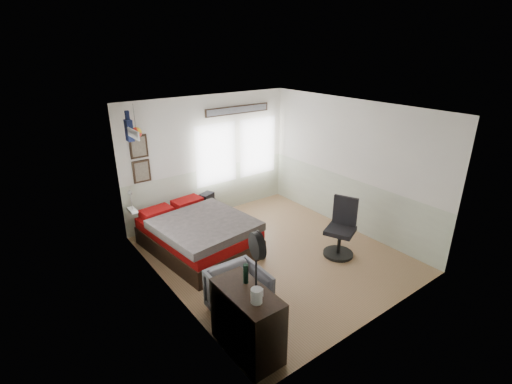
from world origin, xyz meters
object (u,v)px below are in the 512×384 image
Objects in this scene: task_chair at (341,232)px; nightstand at (207,210)px; bed at (198,234)px; dresser at (247,321)px; armchair at (239,294)px.

nightstand is at bearing 90.32° from task_chair.
bed is 2.66m from task_chair.
task_chair reaches higher than bed.
dresser is 2.26× the size of nightstand.
nightstand is at bearing 67.64° from dresser.
armchair is (-0.40, -1.95, 0.02)m from bed.
armchair reaches higher than nightstand.
dresser reaches higher than nightstand.
armchair is 2.48m from task_chair.
armchair is 0.70× the size of task_chair.
nightstand is (1.50, 3.64, -0.23)m from dresser.
dresser is 2.89m from task_chair.
bed is 2.66m from dresser.
armchair is at bearing 64.73° from dresser.
nightstand is at bearing 46.61° from bed.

